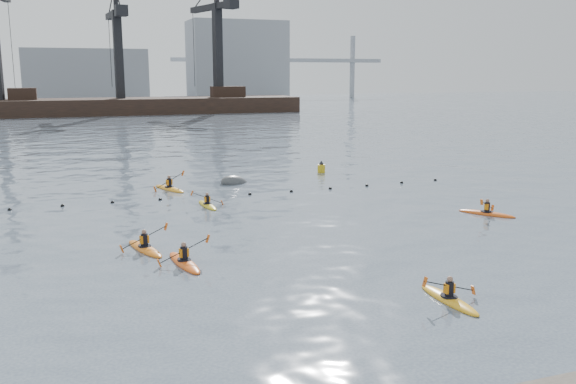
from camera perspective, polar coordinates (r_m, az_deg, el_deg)
name	(u,v)px	position (r m, az deg, el deg)	size (l,w,h in m)	color
ground	(408,319)	(21.37, 11.14, -11.61)	(400.00, 400.00, 0.00)	#3E475A
float_line	(228,195)	(41.36, -5.68, -0.30)	(33.24, 0.73, 0.24)	black
barge_pier	(120,104)	(127.35, -15.45, 7.90)	(72.00, 19.30, 29.50)	black
skyline	(115,68)	(167.55, -15.89, 11.08)	(141.00, 28.00, 22.00)	gray
kayaker_0	(184,262)	(27.02, -9.69, -6.43)	(2.40, 3.55, 1.31)	#F05A16
kayaker_1	(449,298)	(23.26, 14.82, -9.60)	(2.29, 3.37, 1.18)	gold
kayaker_2	(145,248)	(29.47, -13.26, -5.09)	(2.35, 3.55, 1.28)	orange
kayaker_3	(207,205)	(38.26, -7.56, -1.18)	(2.11, 3.08, 1.18)	gold
kayaker_4	(487,213)	(37.52, 18.10, -1.87)	(2.46, 3.14, 1.25)	#D45113
kayaker_5	(169,188)	(44.10, -11.04, 0.37)	(2.39, 3.63, 1.38)	orange
mooring_buoy	(234,183)	(46.01, -5.05, 0.84)	(2.30, 1.36, 1.15)	#3F4244
nav_buoy	(321,168)	(50.70, 3.14, 2.22)	(0.63, 0.63, 1.15)	gold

